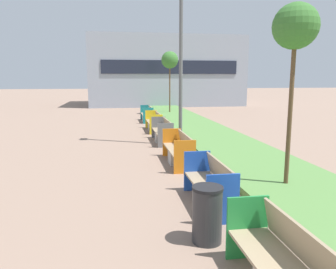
{
  "coord_description": "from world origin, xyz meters",
  "views": [
    {
      "loc": [
        -0.93,
        1.08,
        2.6
      ],
      "look_at": [
        0.9,
        12.64,
        0.6
      ],
      "focal_mm": 35.0,
      "sensor_mm": 36.0,
      "label": 1
    }
  ],
  "objects_px": {
    "sapling_tree_near": "(295,29)",
    "parked_car_distant": "(220,96)",
    "bench_teal_frame": "(147,116)",
    "sapling_tree_far": "(170,61)",
    "bench_blue_frame": "(210,188)",
    "street_lamp_post": "(181,16)",
    "litter_bin": "(207,214)",
    "bench_yellow_frame": "(154,124)",
    "bench_orange_frame": "(179,152)",
    "bench_grey_frame": "(163,133)"
  },
  "relations": [
    {
      "from": "bench_blue_frame",
      "to": "bench_teal_frame",
      "type": "bearing_deg",
      "value": 89.99
    },
    {
      "from": "street_lamp_post",
      "to": "sapling_tree_far",
      "type": "height_order",
      "value": "street_lamp_post"
    },
    {
      "from": "bench_orange_frame",
      "to": "bench_teal_frame",
      "type": "bearing_deg",
      "value": 90.01
    },
    {
      "from": "bench_blue_frame",
      "to": "sapling_tree_near",
      "type": "bearing_deg",
      "value": 16.38
    },
    {
      "from": "bench_blue_frame",
      "to": "street_lamp_post",
      "type": "height_order",
      "value": "street_lamp_post"
    },
    {
      "from": "bench_teal_frame",
      "to": "sapling_tree_far",
      "type": "xyz_separation_m",
      "value": [
        2.03,
        3.83,
        3.53
      ]
    },
    {
      "from": "bench_blue_frame",
      "to": "street_lamp_post",
      "type": "distance_m",
      "value": 7.77
    },
    {
      "from": "sapling_tree_far",
      "to": "bench_blue_frame",
      "type": "bearing_deg",
      "value": -96.6
    },
    {
      "from": "bench_yellow_frame",
      "to": "sapling_tree_near",
      "type": "distance_m",
      "value": 10.15
    },
    {
      "from": "parked_car_distant",
      "to": "bench_yellow_frame",
      "type": "bearing_deg",
      "value": -117.5
    },
    {
      "from": "bench_teal_frame",
      "to": "bench_grey_frame",
      "type": "bearing_deg",
      "value": -89.98
    },
    {
      "from": "litter_bin",
      "to": "street_lamp_post",
      "type": "xyz_separation_m",
      "value": [
        1.09,
        7.77,
        4.44
      ]
    },
    {
      "from": "bench_blue_frame",
      "to": "sapling_tree_near",
      "type": "xyz_separation_m",
      "value": [
        2.03,
        0.6,
        3.3
      ]
    },
    {
      "from": "bench_grey_frame",
      "to": "street_lamp_post",
      "type": "distance_m",
      "value": 4.63
    },
    {
      "from": "bench_orange_frame",
      "to": "bench_grey_frame",
      "type": "height_order",
      "value": "same"
    },
    {
      "from": "bench_yellow_frame",
      "to": "street_lamp_post",
      "type": "bearing_deg",
      "value": -80.66
    },
    {
      "from": "bench_orange_frame",
      "to": "bench_yellow_frame",
      "type": "xyz_separation_m",
      "value": [
        0.0,
        6.57,
        0.0
      ]
    },
    {
      "from": "bench_grey_frame",
      "to": "litter_bin",
      "type": "height_order",
      "value": "bench_grey_frame"
    },
    {
      "from": "street_lamp_post",
      "to": "sapling_tree_far",
      "type": "relative_size",
      "value": 1.99
    },
    {
      "from": "bench_teal_frame",
      "to": "parked_car_distant",
      "type": "xyz_separation_m",
      "value": [
        8.13,
        10.93,
        0.55
      ]
    },
    {
      "from": "bench_grey_frame",
      "to": "sapling_tree_near",
      "type": "bearing_deg",
      "value": -72.3
    },
    {
      "from": "bench_orange_frame",
      "to": "sapling_tree_far",
      "type": "bearing_deg",
      "value": 81.84
    },
    {
      "from": "bench_blue_frame",
      "to": "parked_car_distant",
      "type": "relative_size",
      "value": 0.45
    },
    {
      "from": "bench_teal_frame",
      "to": "bench_blue_frame",
      "type": "bearing_deg",
      "value": -90.01
    },
    {
      "from": "bench_blue_frame",
      "to": "bench_teal_frame",
      "type": "xyz_separation_m",
      "value": [
        0.0,
        13.69,
        0.0
      ]
    },
    {
      "from": "litter_bin",
      "to": "sapling_tree_near",
      "type": "relative_size",
      "value": 0.22
    },
    {
      "from": "bench_teal_frame",
      "to": "litter_bin",
      "type": "relative_size",
      "value": 2.23
    },
    {
      "from": "bench_grey_frame",
      "to": "parked_car_distant",
      "type": "xyz_separation_m",
      "value": [
        8.13,
        17.67,
        0.54
      ]
    },
    {
      "from": "bench_yellow_frame",
      "to": "street_lamp_post",
      "type": "xyz_separation_m",
      "value": [
        0.61,
        -3.71,
        4.54
      ]
    },
    {
      "from": "sapling_tree_near",
      "to": "parked_car_distant",
      "type": "distance_m",
      "value": 24.93
    },
    {
      "from": "bench_yellow_frame",
      "to": "sapling_tree_far",
      "type": "bearing_deg",
      "value": 74.96
    },
    {
      "from": "litter_bin",
      "to": "bench_teal_frame",
      "type": "bearing_deg",
      "value": 88.2
    },
    {
      "from": "sapling_tree_near",
      "to": "parked_car_distant",
      "type": "xyz_separation_m",
      "value": [
        6.1,
        24.01,
        -2.74
      ]
    },
    {
      "from": "street_lamp_post",
      "to": "parked_car_distant",
      "type": "height_order",
      "value": "street_lamp_post"
    },
    {
      "from": "bench_teal_frame",
      "to": "bench_orange_frame",
      "type": "bearing_deg",
      "value": -89.99
    },
    {
      "from": "sapling_tree_far",
      "to": "sapling_tree_near",
      "type": "bearing_deg",
      "value": -90.0
    },
    {
      "from": "bench_grey_frame",
      "to": "street_lamp_post",
      "type": "relative_size",
      "value": 0.24
    },
    {
      "from": "street_lamp_post",
      "to": "sapling_tree_near",
      "type": "distance_m",
      "value": 5.98
    },
    {
      "from": "bench_blue_frame",
      "to": "street_lamp_post",
      "type": "bearing_deg",
      "value": 84.4
    },
    {
      "from": "bench_orange_frame",
      "to": "sapling_tree_near",
      "type": "distance_m",
      "value": 4.77
    },
    {
      "from": "litter_bin",
      "to": "bench_blue_frame",
      "type": "bearing_deg",
      "value": 72.39
    },
    {
      "from": "street_lamp_post",
      "to": "parked_car_distant",
      "type": "distance_m",
      "value": 20.22
    },
    {
      "from": "bench_teal_frame",
      "to": "street_lamp_post",
      "type": "xyz_separation_m",
      "value": [
        0.61,
        -7.42,
        4.54
      ]
    },
    {
      "from": "bench_orange_frame",
      "to": "bench_grey_frame",
      "type": "bearing_deg",
      "value": 90.0
    },
    {
      "from": "bench_blue_frame",
      "to": "bench_yellow_frame",
      "type": "relative_size",
      "value": 0.87
    },
    {
      "from": "bench_teal_frame",
      "to": "parked_car_distant",
      "type": "height_order",
      "value": "parked_car_distant"
    },
    {
      "from": "bench_orange_frame",
      "to": "bench_yellow_frame",
      "type": "bearing_deg",
      "value": 90.0
    },
    {
      "from": "bench_grey_frame",
      "to": "sapling_tree_far",
      "type": "bearing_deg",
      "value": 79.17
    },
    {
      "from": "bench_teal_frame",
      "to": "sapling_tree_far",
      "type": "height_order",
      "value": "sapling_tree_far"
    },
    {
      "from": "sapling_tree_near",
      "to": "street_lamp_post",
      "type": "bearing_deg",
      "value": 103.99
    }
  ]
}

